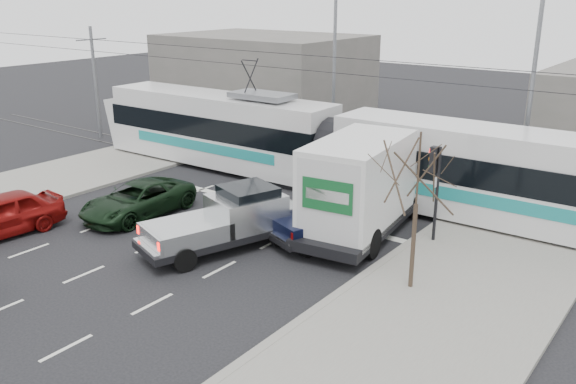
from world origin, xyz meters
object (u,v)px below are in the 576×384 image
Objects in this scene: box_truck at (365,186)px; green_car at (138,200)px; tram at (336,149)px; street_lamp_near at (528,86)px; street_lamp_far at (332,64)px; navy_pickup at (333,217)px; bare_tree at (418,176)px; silver_pickup at (230,219)px; traffic_signal at (435,173)px.

box_truck is 1.58× the size of green_car.
green_car is (-4.83, -7.89, -1.34)m from tram.
street_lamp_near and street_lamp_far have the same top height.
tram is (4.37, -6.25, -3.06)m from street_lamp_far.
navy_pickup is at bearing -56.60° from street_lamp_far.
navy_pickup is (7.57, -11.48, -4.19)m from street_lamp_far.
bare_tree is at bearing -88.58° from street_lamp_near.
box_truck is 9.54m from green_car.
silver_pickup is at bearing -135.62° from box_truck.
box_truck is at bearing -47.24° from tram.
traffic_signal is 2.74m from box_truck.
street_lamp_near is 1.11× the size of box_truck.
silver_pickup is at bearing -71.15° from street_lamp_far.
street_lamp_far reaches higher than green_car.
traffic_signal is at bearing -96.41° from street_lamp_near.
silver_pickup is 5.35m from green_car.
tram is at bearing 135.65° from bare_tree.
street_lamp_near is 1.40× the size of silver_pickup.
street_lamp_far is (-10.66, 9.50, 2.37)m from traffic_signal.
bare_tree reaches higher than green_car.
navy_pickup is at bearing -120.11° from box_truck.
street_lamp_near is at bearing 60.12° from box_truck.
silver_pickup is at bearing -87.62° from tram.
tram is at bearing 112.54° from silver_pickup.
box_truck is at bearing -51.31° from street_lamp_far.
bare_tree is 0.78× the size of silver_pickup.
street_lamp_near is 0.32× the size of tram.
bare_tree is 10.51m from tram.
green_car is at bearing -141.53° from navy_pickup.
street_lamp_far is at bearing 170.13° from street_lamp_near.
street_lamp_near is 11.08m from navy_pickup.
traffic_signal is 0.40× the size of street_lamp_near.
traffic_signal is 12.21m from green_car.
tram is 6.00× the size of navy_pickup.
silver_pickup is at bearing -140.48° from traffic_signal.
street_lamp_near is at bearing -9.87° from street_lamp_far.
traffic_signal is 0.76× the size of navy_pickup.
green_car is (-11.96, -12.14, -4.40)m from street_lamp_near.
box_truck is (-2.53, -0.64, -0.82)m from traffic_signal.
navy_pickup is at bearing -112.53° from street_lamp_near.
bare_tree is 12.64m from green_car.
traffic_signal is (-1.13, 4.00, -1.05)m from bare_tree.
traffic_signal is at bearing 6.89° from box_truck.
street_lamp_far is 1.11× the size of box_truck.
box_truck is at bearing 23.48° from green_car.
bare_tree is at bearing -48.88° from street_lamp_far.
traffic_signal reaches higher than green_car.
silver_pickup is 5.32m from box_truck.
silver_pickup is (-6.91, -0.77, -2.70)m from bare_tree.
green_car is (-0.46, -14.14, -4.40)m from street_lamp_far.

